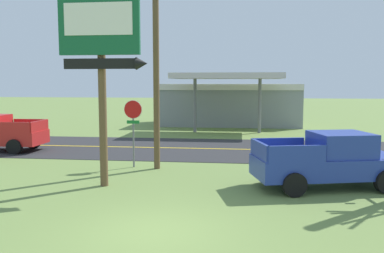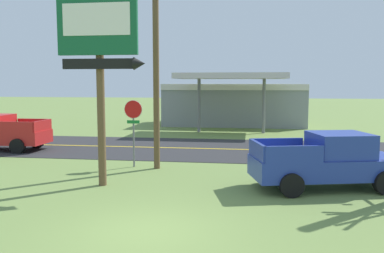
# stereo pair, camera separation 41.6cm
# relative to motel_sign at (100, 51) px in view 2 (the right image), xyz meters

# --- Properties ---
(ground_plane) EXTENTS (180.00, 180.00, 0.00)m
(ground_plane) POSITION_rel_motel_sign_xyz_m (2.68, -4.23, -4.81)
(ground_plane) COLOR olive
(road_asphalt) EXTENTS (140.00, 8.00, 0.02)m
(road_asphalt) POSITION_rel_motel_sign_xyz_m (2.68, 8.77, -4.80)
(road_asphalt) COLOR #2B2B2D
(road_asphalt) RESTS_ON ground
(road_centre_line) EXTENTS (126.00, 0.20, 0.01)m
(road_centre_line) POSITION_rel_motel_sign_xyz_m (2.68, 8.77, -4.79)
(road_centre_line) COLOR gold
(road_centre_line) RESTS_ON road_asphalt
(motel_sign) EXTENTS (3.12, 0.54, 6.91)m
(motel_sign) POSITION_rel_motel_sign_xyz_m (0.00, 0.00, 0.00)
(motel_sign) COLOR brown
(motel_sign) RESTS_ON ground
(stop_sign) EXTENTS (0.80, 0.08, 2.95)m
(stop_sign) POSITION_rel_motel_sign_xyz_m (0.13, 3.44, -2.79)
(stop_sign) COLOR slate
(stop_sign) RESTS_ON ground
(utility_pole) EXTENTS (1.96, 0.26, 9.04)m
(utility_pole) POSITION_rel_motel_sign_xyz_m (1.22, 3.27, 0.02)
(utility_pole) COLOR brown
(utility_pole) RESTS_ON ground
(gas_station) EXTENTS (12.00, 11.50, 4.40)m
(gas_station) POSITION_rel_motel_sign_xyz_m (3.74, 22.27, -2.87)
(gas_station) COLOR gray
(gas_station) RESTS_ON ground
(pickup_blue_parked_on_lawn) EXTENTS (5.52, 3.18, 1.96)m
(pickup_blue_parked_on_lawn) POSITION_rel_motel_sign_xyz_m (7.95, 0.85, -3.85)
(pickup_blue_parked_on_lawn) COLOR #233893
(pickup_blue_parked_on_lawn) RESTS_ON ground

